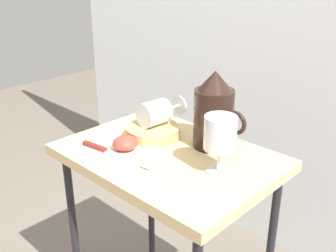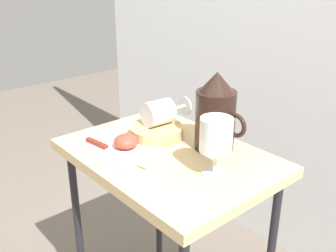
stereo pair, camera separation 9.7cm
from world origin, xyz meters
name	(u,v)px [view 1 (the left image)]	position (x,y,z in m)	size (l,w,h in m)	color
curtain_drape	(294,13)	(0.00, 0.65, 0.98)	(2.40, 0.03, 1.96)	white
table	(168,174)	(0.00, 0.00, 0.59)	(0.59, 0.42, 0.66)	tan
linen_napkin	(118,151)	(-0.10, -0.10, 0.67)	(0.21, 0.16, 0.00)	silver
basket_tray	(153,132)	(-0.10, 0.04, 0.68)	(0.16, 0.16, 0.04)	tan
pitcher	(214,117)	(0.06, 0.12, 0.75)	(0.16, 0.11, 0.22)	black
wine_glass_upright	(220,136)	(0.17, 0.01, 0.76)	(0.08, 0.08, 0.15)	silver
wine_glass_tipped_near	(155,113)	(-0.11, 0.06, 0.74)	(0.08, 0.15, 0.08)	silver
apple_half_left	(125,143)	(-0.09, -0.07, 0.69)	(0.07, 0.07, 0.04)	#CC3D2D
knife	(106,151)	(-0.12, -0.12, 0.67)	(0.24, 0.05, 0.01)	silver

